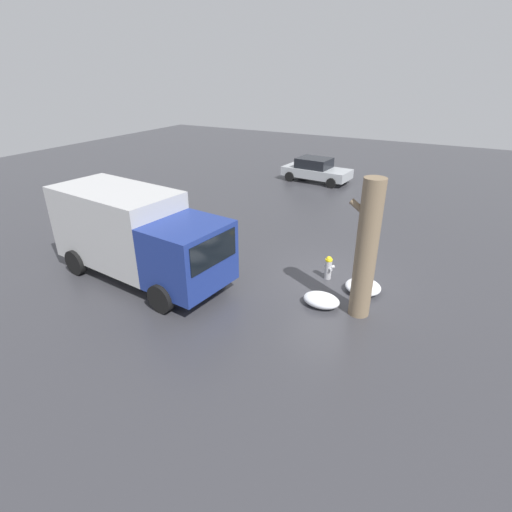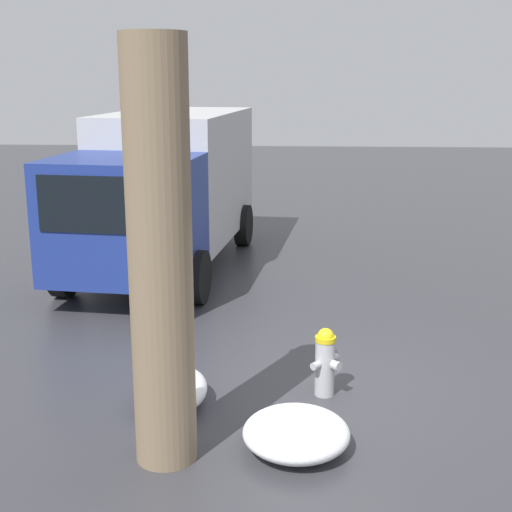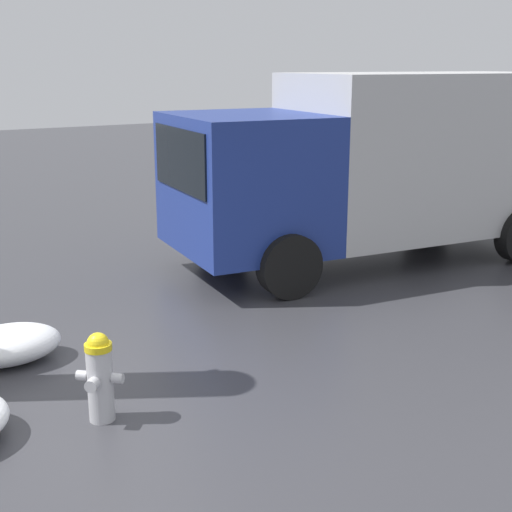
% 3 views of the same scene
% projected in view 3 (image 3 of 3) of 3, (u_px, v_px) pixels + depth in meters
% --- Properties ---
extents(ground_plane, '(60.00, 60.00, 0.00)m').
position_uv_depth(ground_plane, '(103.00, 419.00, 6.45)').
color(ground_plane, '#38383D').
extents(fire_hydrant, '(0.38, 0.38, 0.84)m').
position_uv_depth(fire_hydrant, '(100.00, 376.00, 6.33)').
color(fire_hydrant, '#B7B7BC').
rests_on(fire_hydrant, ground_plane).
extents(delivery_truck, '(6.66, 3.16, 2.97)m').
position_uv_depth(delivery_truck, '(381.00, 161.00, 11.35)').
color(delivery_truck, navy).
rests_on(delivery_truck, ground_plane).
extents(snow_pile_by_hydrant, '(1.13, 0.81, 0.40)m').
position_uv_depth(snow_pile_by_hydrant, '(8.00, 345.00, 7.64)').
color(snow_pile_by_hydrant, white).
rests_on(snow_pile_by_hydrant, ground_plane).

